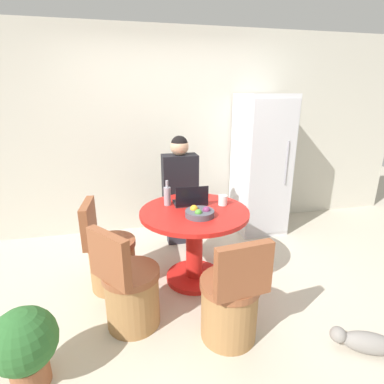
% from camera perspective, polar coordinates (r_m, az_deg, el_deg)
% --- Properties ---
extents(ground_plane, '(12.00, 12.00, 0.00)m').
position_cam_1_polar(ground_plane, '(3.00, 0.97, -18.80)').
color(ground_plane, beige).
extents(wall_back, '(7.00, 0.06, 2.60)m').
position_cam_1_polar(wall_back, '(4.05, -4.65, 10.98)').
color(wall_back, beige).
rests_on(wall_back, ground_plane).
extents(refrigerator, '(0.61, 0.68, 1.81)m').
position_cam_1_polar(refrigerator, '(4.10, 12.93, 5.05)').
color(refrigerator, silver).
rests_on(refrigerator, ground_plane).
extents(dining_table, '(1.04, 1.04, 0.75)m').
position_cam_1_polar(dining_table, '(2.94, 0.44, -7.99)').
color(dining_table, red).
rests_on(dining_table, ground_plane).
extents(chair_near_left_corner, '(0.52, 0.52, 0.88)m').
position_cam_1_polar(chair_near_left_corner, '(2.56, -11.68, -18.30)').
color(chair_near_left_corner, '#9E7042').
rests_on(chair_near_left_corner, ground_plane).
extents(chair_near_camera, '(0.45, 0.46, 0.88)m').
position_cam_1_polar(chair_near_camera, '(2.42, 7.34, -20.48)').
color(chair_near_camera, '#9E7042').
rests_on(chair_near_camera, ground_plane).
extents(chair_left_side, '(0.46, 0.45, 0.88)m').
position_cam_1_polar(chair_left_side, '(3.04, -15.26, -12.24)').
color(chair_left_side, '#9E7042').
rests_on(chair_left_side, ground_plane).
extents(person_seated, '(0.40, 0.37, 1.37)m').
position_cam_1_polar(person_seated, '(3.53, -2.43, 0.85)').
color(person_seated, '#2D2D38').
rests_on(person_seated, ground_plane).
extents(laptop, '(0.32, 0.22, 0.21)m').
position_cam_1_polar(laptop, '(2.97, -0.28, -1.64)').
color(laptop, '#232328').
rests_on(laptop, dining_table).
extents(fruit_bowl, '(0.26, 0.26, 0.09)m').
position_cam_1_polar(fruit_bowl, '(2.69, 1.47, -3.98)').
color(fruit_bowl, '#4C4C56').
rests_on(fruit_bowl, dining_table).
extents(coffee_cup, '(0.09, 0.09, 0.10)m').
position_cam_1_polar(coffee_cup, '(2.98, 5.88, -1.56)').
color(coffee_cup, white).
rests_on(coffee_cup, dining_table).
extents(bottle, '(0.07, 0.07, 0.25)m').
position_cam_1_polar(bottle, '(2.95, -4.74, -0.67)').
color(bottle, '#9999A3').
rests_on(bottle, dining_table).
extents(cat, '(0.47, 0.30, 0.17)m').
position_cam_1_polar(cat, '(2.74, 30.01, -23.47)').
color(cat, gray).
rests_on(cat, ground_plane).
extents(potted_plant, '(0.41, 0.41, 0.56)m').
position_cam_1_polar(potted_plant, '(2.34, -29.29, -23.99)').
color(potted_plant, '#935638').
rests_on(potted_plant, ground_plane).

